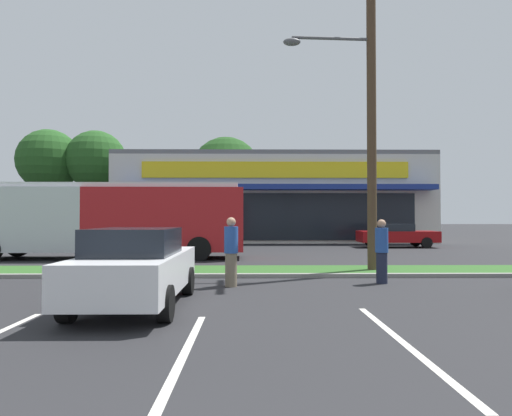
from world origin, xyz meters
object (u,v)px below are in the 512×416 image
(pedestrian_by_pole, at_px, (382,251))
(car_2, at_px, (137,267))
(car_1, at_px, (396,235))
(utility_pole, at_px, (367,100))
(city_bus, at_px, (104,218))
(pedestrian_near_bench, at_px, (231,252))

(pedestrian_by_pole, bearing_deg, car_2, 65.56)
(car_1, height_order, car_2, car_2)
(car_1, distance_m, pedestrian_by_pole, 15.65)
(utility_pole, relative_size, pedestrian_by_pole, 6.05)
(utility_pole, xyz_separation_m, city_bus, (-10.17, 5.30, -3.84))
(pedestrian_by_pole, bearing_deg, pedestrian_near_bench, 44.58)
(city_bus, distance_m, car_2, 11.51)
(utility_pole, height_order, city_bus, utility_pole)
(car_1, bearing_deg, city_bus, -154.51)
(city_bus, bearing_deg, car_2, 109.79)
(city_bus, height_order, car_2, city_bus)
(car_2, bearing_deg, city_bus, 20.95)
(car_1, relative_size, pedestrian_near_bench, 2.55)
(city_bus, height_order, pedestrian_near_bench, city_bus)
(car_1, relative_size, pedestrian_by_pole, 2.63)
(city_bus, bearing_deg, car_1, -155.68)
(car_1, distance_m, pedestrian_near_bench, 17.88)
(pedestrian_near_bench, height_order, pedestrian_by_pole, pedestrian_near_bench)
(pedestrian_near_bench, bearing_deg, car_1, 134.30)
(car_1, height_order, pedestrian_near_bench, pedestrian_near_bench)
(car_2, distance_m, pedestrian_near_bench, 3.18)
(car_2, height_order, pedestrian_near_bench, pedestrian_near_bench)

